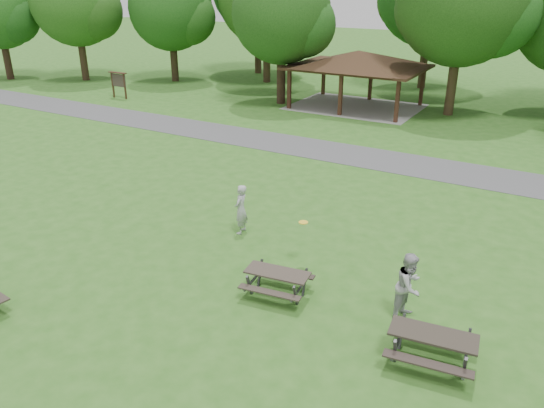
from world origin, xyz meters
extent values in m
plane|color=#2C5F1B|center=(0.00, 0.00, 0.00)|extent=(160.00, 160.00, 0.00)
cube|color=#464648|center=(0.00, 14.00, 0.01)|extent=(120.00, 3.20, 0.02)
cube|color=#321A12|center=(-7.70, 21.30, 1.30)|extent=(0.22, 0.22, 2.60)
cube|color=#352213|center=(-7.70, 26.70, 1.30)|extent=(0.22, 0.22, 2.60)
cube|color=#381E14|center=(-4.00, 21.30, 1.30)|extent=(0.22, 0.22, 2.60)
cube|color=#352213|center=(-4.00, 26.70, 1.30)|extent=(0.22, 0.22, 2.60)
cube|color=#341B13|center=(-0.30, 21.30, 1.30)|extent=(0.22, 0.22, 2.60)
cube|color=#321D12|center=(-0.30, 26.70, 1.30)|extent=(0.22, 0.22, 2.60)
cube|color=#301E13|center=(-4.00, 24.00, 2.68)|extent=(8.60, 6.60, 0.16)
pyramid|color=#301F13|center=(-4.00, 24.00, 3.26)|extent=(7.01, 7.01, 1.00)
cube|color=gray|center=(-4.00, 24.00, 0.01)|extent=(8.40, 6.40, 0.03)
cube|color=#311F12|center=(-20.60, 18.00, 0.90)|extent=(0.10, 0.10, 1.80)
cube|color=#341D13|center=(-19.40, 18.00, 0.90)|extent=(0.10, 0.10, 1.80)
cube|color=#322924|center=(-20.00, 18.00, 1.30)|extent=(1.40, 0.06, 0.90)
cube|color=#321C14|center=(-20.00, 18.00, 1.85)|extent=(1.60, 0.30, 0.06)
cylinder|color=#312015|center=(-28.00, 22.00, 1.84)|extent=(0.60, 0.60, 3.67)
sphere|color=#1F4F16|center=(-28.00, 22.00, 6.38)|extent=(7.20, 7.20, 7.20)
sphere|color=#1B4313|center=(-26.38, 22.30, 5.66)|extent=(4.68, 4.68, 4.68)
sphere|color=#174212|center=(-29.44, 21.80, 5.83)|extent=(4.32, 4.32, 4.32)
cylinder|color=black|center=(-21.00, 25.50, 1.66)|extent=(0.60, 0.60, 3.32)
sphere|color=#174614|center=(-21.00, 25.50, 5.88)|extent=(6.80, 6.80, 6.80)
sphere|color=#194614|center=(-19.47, 25.80, 5.20)|extent=(4.42, 4.42, 4.42)
sphere|color=#1F4D16|center=(-22.36, 25.30, 5.37)|extent=(4.08, 4.08, 4.08)
cylinder|color=#2F2014|center=(-14.00, 29.00, 1.92)|extent=(0.60, 0.60, 3.85)
sphere|color=#164012|center=(-12.25, 29.30, 5.99)|extent=(5.07, 5.07, 5.07)
sphere|color=#144614|center=(-15.56, 28.80, 6.19)|extent=(4.68, 4.68, 4.68)
cylinder|color=black|center=(-9.00, 22.50, 1.75)|extent=(0.60, 0.60, 3.50)
sphere|color=#174012|center=(-9.00, 22.50, 5.97)|extent=(6.60, 6.60, 6.60)
sphere|color=#164513|center=(-7.52, 22.80, 5.31)|extent=(4.29, 4.29, 4.29)
sphere|color=#164B15|center=(-10.32, 22.30, 5.48)|extent=(3.96, 3.96, 3.96)
cylinder|color=#332516|center=(2.00, 25.00, 2.01)|extent=(0.60, 0.60, 4.02)
sphere|color=#174A15|center=(3.80, 25.30, 6.22)|extent=(5.20, 5.20, 5.20)
sphere|color=#1A4213|center=(0.40, 24.80, 6.42)|extent=(4.80, 4.80, 4.80)
cylinder|color=#332016|center=(-17.00, 32.50, 2.19)|extent=(0.60, 0.60, 4.38)
cylinder|color=#2F2115|center=(-2.00, 33.00, 2.06)|extent=(0.60, 0.60, 4.13)
sphere|color=#154012|center=(-0.20, 33.30, 6.33)|extent=(5.20, 5.20, 5.20)
sphere|color=#214E16|center=(-3.60, 32.80, 6.53)|extent=(4.80, 4.80, 4.80)
cylinder|color=black|center=(-34.00, 19.00, 1.66)|extent=(0.60, 0.60, 3.32)
sphere|color=#133F12|center=(-32.56, 19.30, 5.08)|extent=(4.16, 4.16, 4.16)
cube|color=#322A24|center=(2.85, 1.09, 0.72)|extent=(1.85, 0.93, 0.05)
cube|color=#302822|center=(2.93, 0.51, 0.43)|extent=(1.79, 0.49, 0.04)
cube|color=black|center=(2.78, 1.67, 0.43)|extent=(1.79, 0.49, 0.04)
cube|color=#434446|center=(2.23, 0.64, 0.36)|extent=(0.11, 0.38, 0.77)
cube|color=#393A3C|center=(2.13, 1.37, 0.36)|extent=(0.11, 0.38, 0.77)
cube|color=#414144|center=(2.18, 1.00, 0.39)|extent=(0.25, 1.44, 0.05)
cube|color=#38383A|center=(3.58, 0.82, 0.36)|extent=(0.11, 0.38, 0.77)
cube|color=#39393B|center=(3.48, 1.55, 0.36)|extent=(0.11, 0.38, 0.77)
cube|color=#464648|center=(3.53, 1.19, 0.39)|extent=(0.25, 1.44, 0.05)
cube|color=#29231D|center=(7.32, 0.38, 0.79)|extent=(2.03, 1.00, 0.05)
cube|color=#2B221F|center=(7.40, -0.26, 0.47)|extent=(1.97, 0.51, 0.04)
cube|color=#2D2420|center=(7.24, 1.02, 0.47)|extent=(1.97, 0.51, 0.04)
cube|color=#434446|center=(6.62, -0.11, 0.40)|extent=(0.11, 0.41, 0.85)
cube|color=#424245|center=(6.53, 0.70, 0.40)|extent=(0.11, 0.41, 0.85)
cube|color=#393A3C|center=(6.57, 0.29, 0.43)|extent=(0.25, 1.58, 0.05)
cube|color=#3B3B3E|center=(8.11, 0.07, 0.40)|extent=(0.11, 0.41, 0.85)
cube|color=#3E3E40|center=(8.02, 0.87, 0.40)|extent=(0.11, 0.41, 0.85)
cube|color=#454548|center=(8.07, 0.47, 0.43)|extent=(0.25, 1.58, 0.05)
cylinder|color=yellow|center=(2.66, 3.03, 1.42)|extent=(0.29, 0.29, 0.02)
imported|color=#A6A7A9|center=(-0.18, 3.90, 0.88)|extent=(0.52, 0.70, 1.76)
imported|color=#A6A6A8|center=(6.29, 1.91, 0.92)|extent=(0.85, 1.01, 1.85)
camera|label=1|loc=(9.08, -9.94, 8.25)|focal=35.00mm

